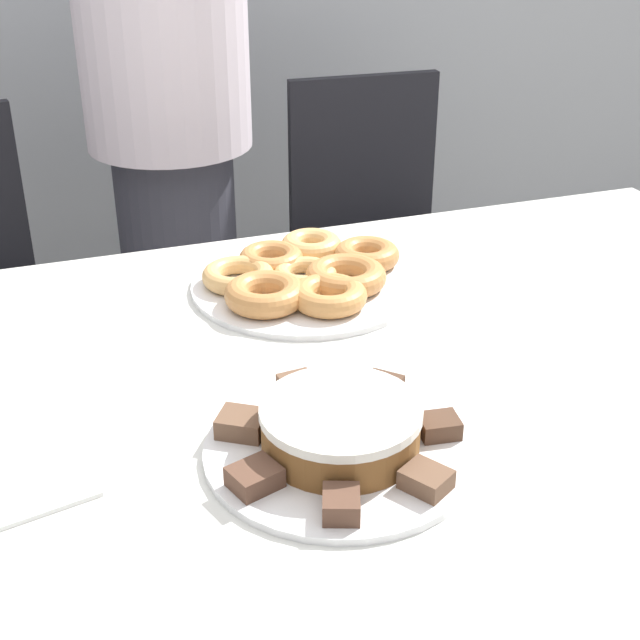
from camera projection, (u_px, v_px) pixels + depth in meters
name	position (u px, v px, depth m)	size (l,w,h in m)	color
table	(339.00, 418.00, 1.28)	(1.77, 1.07, 0.74)	silver
person_standing	(170.00, 127.00, 2.04)	(0.38, 0.38, 1.59)	#383842
office_chair_right	(379.00, 269.00, 2.32)	(0.46, 0.46, 0.89)	black
plate_cake	(340.00, 450.00, 1.08)	(0.33, 0.33, 0.01)	white
plate_donuts	(305.00, 284.00, 1.50)	(0.38, 0.38, 0.01)	white
frosted_cake	(341.00, 427.00, 1.06)	(0.19, 0.19, 0.06)	brown
lamington_0	(341.00, 504.00, 0.96)	(0.05, 0.06, 0.03)	brown
lamington_1	(427.00, 479.00, 1.00)	(0.06, 0.07, 0.02)	brown
lamington_2	(439.00, 426.00, 1.09)	(0.05, 0.05, 0.02)	#513828
lamington_3	(381.00, 389.00, 1.17)	(0.07, 0.07, 0.02)	#513828
lamington_4	(299.00, 388.00, 1.17)	(0.05, 0.06, 0.03)	brown
lamington_5	(242.00, 424.00, 1.10)	(0.07, 0.07, 0.03)	brown
lamington_6	(255.00, 477.00, 1.00)	(0.07, 0.06, 0.02)	brown
donut_0	(305.00, 274.00, 1.49)	(0.11, 0.11, 0.03)	#E5AD66
donut_1	(265.00, 294.00, 1.41)	(0.13, 0.13, 0.04)	#C68447
donut_2	(329.00, 296.00, 1.40)	(0.12, 0.12, 0.04)	#D18E4C
donut_3	(346.00, 276.00, 1.47)	(0.13, 0.13, 0.04)	#C68447
donut_4	(367.00, 255.00, 1.55)	(0.11, 0.11, 0.04)	#C68447
donut_5	(311.00, 245.00, 1.59)	(0.11, 0.11, 0.04)	#E5AD66
donut_6	(271.00, 259.00, 1.54)	(0.11, 0.11, 0.03)	#C68447
donut_7	(238.00, 276.00, 1.48)	(0.12, 0.12, 0.03)	#E5AD66
napkin	(38.00, 489.00, 1.02)	(0.14, 0.12, 0.01)	white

